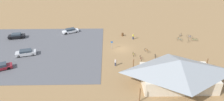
# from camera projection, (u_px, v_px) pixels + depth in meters

# --- Properties ---
(ground) EXTENTS (160.00, 160.00, 0.00)m
(ground) POSITION_uv_depth(u_px,v_px,m) (121.00, 49.00, 52.16)
(ground) COLOR #937047
(ground) RESTS_ON ground
(parking_lot_asphalt) EXTENTS (42.92, 28.77, 0.05)m
(parking_lot_asphalt) POSITION_uv_depth(u_px,v_px,m) (17.00, 50.00, 51.37)
(parking_lot_asphalt) COLOR #56565B
(parking_lot_asphalt) RESTS_ON ground
(bike_pavilion) EXTENTS (15.87, 10.00, 5.24)m
(bike_pavilion) POSITION_uv_depth(u_px,v_px,m) (178.00, 71.00, 37.90)
(bike_pavilion) COLOR beige
(bike_pavilion) RESTS_ON ground
(trash_bin) EXTENTS (0.60, 0.60, 0.90)m
(trash_bin) POSITION_uv_depth(u_px,v_px,m) (123.00, 34.00, 59.25)
(trash_bin) COLOR brown
(trash_bin) RESTS_ON ground
(lot_sign) EXTENTS (0.56, 0.08, 2.20)m
(lot_sign) POSITION_uv_depth(u_px,v_px,m) (112.00, 44.00, 51.52)
(lot_sign) COLOR #99999E
(lot_sign) RESTS_ON ground
(bicycle_green_edge_south) EXTENTS (1.78, 0.60, 0.84)m
(bicycle_green_edge_south) POSITION_uv_depth(u_px,v_px,m) (195.00, 40.00, 56.24)
(bicycle_green_edge_south) COLOR black
(bicycle_green_edge_south) RESTS_ON ground
(bicycle_white_by_bin) EXTENTS (1.15, 1.36, 0.87)m
(bicycle_white_by_bin) POSITION_uv_depth(u_px,v_px,m) (181.00, 35.00, 58.99)
(bicycle_white_by_bin) COLOR black
(bicycle_white_by_bin) RESTS_ON ground
(bicycle_orange_back_row) EXTENTS (0.89, 1.57, 0.84)m
(bicycle_orange_back_row) POSITION_uv_depth(u_px,v_px,m) (147.00, 50.00, 50.55)
(bicycle_orange_back_row) COLOR black
(bicycle_orange_back_row) RESTS_ON ground
(bicycle_red_front_row) EXTENTS (0.48, 1.85, 0.89)m
(bicycle_red_front_row) POSITION_uv_depth(u_px,v_px,m) (141.00, 58.00, 47.09)
(bicycle_red_front_row) COLOR black
(bicycle_red_front_row) RESTS_ON ground
(bicycle_teal_yard_left) EXTENTS (1.30, 1.31, 0.87)m
(bicycle_teal_yard_left) POSITION_uv_depth(u_px,v_px,m) (180.00, 39.00, 56.34)
(bicycle_teal_yard_left) COLOR black
(bicycle_teal_yard_left) RESTS_ON ground
(bicycle_yellow_lone_east) EXTENTS (0.48, 1.74, 0.79)m
(bicycle_yellow_lone_east) POSITION_uv_depth(u_px,v_px,m) (133.00, 54.00, 48.91)
(bicycle_yellow_lone_east) COLOR black
(bicycle_yellow_lone_east) RESTS_ON ground
(bicycle_blue_yard_right) EXTENTS (1.40, 1.17, 0.85)m
(bicycle_blue_yard_right) POSITION_uv_depth(u_px,v_px,m) (190.00, 37.00, 58.08)
(bicycle_blue_yard_right) COLOR black
(bicycle_blue_yard_right) RESTS_ON ground
(bicycle_black_yard_front) EXTENTS (0.48, 1.71, 0.82)m
(bicycle_black_yard_front) POSITION_uv_depth(u_px,v_px,m) (155.00, 57.00, 47.87)
(bicycle_black_yard_front) COLOR black
(bicycle_black_yard_front) RESTS_ON ground
(bicycle_purple_mid_cluster) EXTENTS (0.80, 1.68, 0.88)m
(bicycle_purple_mid_cluster) POSITION_uv_depth(u_px,v_px,m) (189.00, 40.00, 55.89)
(bicycle_purple_mid_cluster) COLOR black
(bicycle_purple_mid_cluster) RESTS_ON ground
(car_maroon_aisle_side) EXTENTS (5.10, 3.68, 1.31)m
(car_maroon_aisle_side) POSITION_uv_depth(u_px,v_px,m) (0.00, 67.00, 43.21)
(car_maroon_aisle_side) COLOR maroon
(car_maroon_aisle_side) RESTS_ON parking_lot_asphalt
(car_silver_inner_stall) EXTENTS (4.97, 3.02, 1.37)m
(car_silver_inner_stall) POSITION_uv_depth(u_px,v_px,m) (26.00, 53.00, 48.83)
(car_silver_inner_stall) COLOR #BCBCC1
(car_silver_inner_stall) RESTS_ON parking_lot_asphalt
(car_white_back_corner) EXTENTS (4.98, 3.64, 1.32)m
(car_white_back_corner) POSITION_uv_depth(u_px,v_px,m) (70.00, 31.00, 61.20)
(car_white_back_corner) COLOR white
(car_white_back_corner) RESTS_ON parking_lot_asphalt
(car_black_end_stall) EXTENTS (4.61, 2.64, 1.40)m
(car_black_end_stall) POSITION_uv_depth(u_px,v_px,m) (17.00, 36.00, 57.62)
(car_black_end_stall) COLOR black
(car_black_end_stall) RESTS_ON parking_lot_asphalt
(visitor_crossing_yard) EXTENTS (0.40, 0.40, 1.69)m
(visitor_crossing_yard) POSITION_uv_depth(u_px,v_px,m) (133.00, 36.00, 57.01)
(visitor_crossing_yard) COLOR #2D3347
(visitor_crossing_yard) RESTS_ON ground
(visitor_by_pavilion) EXTENTS (0.36, 0.39, 1.68)m
(visitor_by_pavilion) POSITION_uv_depth(u_px,v_px,m) (115.00, 62.00, 44.62)
(visitor_by_pavilion) COLOR #2D3347
(visitor_by_pavilion) RESTS_ON ground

